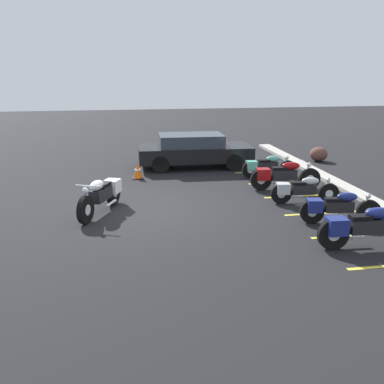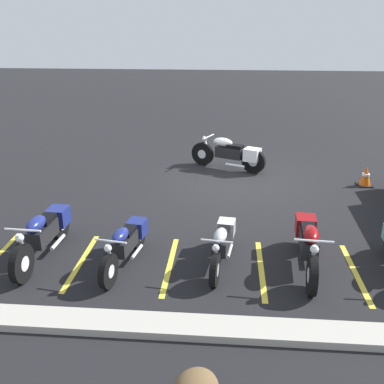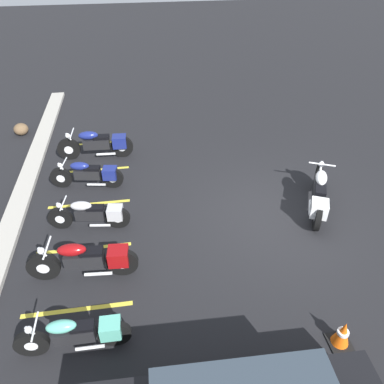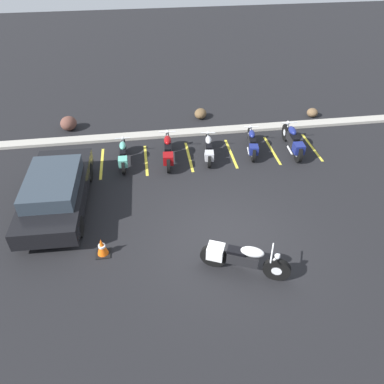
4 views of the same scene
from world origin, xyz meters
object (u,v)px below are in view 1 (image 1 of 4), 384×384
motorcycle_white_featured (102,194)px  parked_bike_0 (266,166)px  parked_bike_3 (336,207)px  traffic_cone (138,171)px  landscape_rock_1 (319,154)px  parked_bike_1 (282,175)px  car_black (194,150)px  parked_bike_4 (365,227)px  parked_bike_2 (302,190)px

motorcycle_white_featured → parked_bike_0: bearing=142.5°
parked_bike_3 → traffic_cone: bearing=139.3°
traffic_cone → landscape_rock_1: bearing=103.0°
motorcycle_white_featured → parked_bike_3: bearing=95.8°
parked_bike_1 → traffic_cone: bearing=157.3°
parked_bike_3 → traffic_cone: parked_bike_3 is taller
parked_bike_3 → car_black: 7.36m
parked_bike_1 → parked_bike_4: bearing=-85.7°
parked_bike_2 → traffic_cone: size_ratio=3.44×
motorcycle_white_featured → parked_bike_4: size_ratio=0.97×
parked_bike_2 → motorcycle_white_featured: bearing=-174.1°
parked_bike_3 → traffic_cone: 7.18m
car_black → traffic_cone: car_black is taller
parked_bike_4 → car_black: (-8.55, -2.20, 0.20)m
motorcycle_white_featured → parked_bike_2: bearing=112.4°
parked_bike_0 → parked_bike_1: (1.65, -0.05, 0.06)m
car_black → parked_bike_3: bearing=-69.4°
landscape_rock_1 → car_black: bearing=-87.0°
landscape_rock_1 → traffic_cone: 7.71m
motorcycle_white_featured → landscape_rock_1: bearing=145.9°
parked_bike_4 → traffic_cone: 8.36m
parked_bike_1 → traffic_cone: 4.96m
motorcycle_white_featured → parked_bike_3: motorcycle_white_featured is taller
motorcycle_white_featured → parked_bike_2: 5.56m
motorcycle_white_featured → parked_bike_0: 6.36m
motorcycle_white_featured → parked_bike_1: bearing=128.0°
parked_bike_4 → parked_bike_3: bearing=86.7°
parked_bike_0 → landscape_rock_1: parked_bike_0 is taller
parked_bike_1 → parked_bike_2: 1.54m
parked_bike_2 → traffic_cone: 5.82m
parked_bike_3 → parked_bike_4: (1.59, -0.17, 0.06)m
parked_bike_3 → parked_bike_1: bearing=102.5°
parked_bike_4 → landscape_rock_1: size_ratio=3.18×
motorcycle_white_featured → parked_bike_1: size_ratio=0.98×
parked_bike_1 → car_black: (-3.70, -2.19, 0.21)m
parked_bike_1 → parked_bike_4: (4.85, 0.01, 0.01)m
parked_bike_0 → landscape_rock_1: (-2.33, 3.04, -0.11)m
motorcycle_white_featured → parked_bike_4: 6.56m
car_black → traffic_cone: (1.46, -2.24, -0.42)m
parked_bike_2 → parked_bike_3: (1.73, 0.18, 0.01)m
car_black → motorcycle_white_featured: bearing=-121.7°
parked_bike_2 → landscape_rock_1: bearing=68.4°
parked_bike_0 → parked_bike_3: size_ratio=0.98×
motorcycle_white_featured → traffic_cone: bearing=-173.2°
motorcycle_white_featured → traffic_cone: motorcycle_white_featured is taller
parked_bike_0 → landscape_rock_1: bearing=38.0°
parked_bike_0 → traffic_cone: 4.51m
parked_bike_1 → parked_bike_3: 3.27m
parked_bike_3 → parked_bike_2: bearing=105.1°
parked_bike_0 → parked_bike_4: parked_bike_4 is taller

